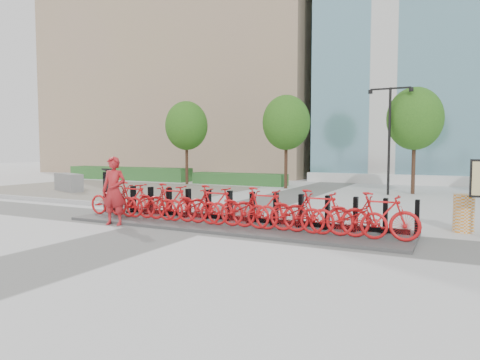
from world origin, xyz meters
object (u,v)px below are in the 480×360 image
at_px(bike_0, 114,200).
at_px(kiosk, 111,191).
at_px(worker_red, 114,191).
at_px(jersey_barrier, 69,182).
at_px(construction_barrel, 464,213).

height_order(bike_0, kiosk, kiosk).
xyz_separation_m(bike_0, worker_red, (0.88, -0.91, 0.40)).
bearing_deg(jersey_barrier, worker_red, -14.42).
bearing_deg(construction_barrel, bike_0, -166.47).
relative_size(kiosk, jersey_barrier, 0.61).
height_order(bike_0, worker_red, worker_red).
height_order(construction_barrel, jersey_barrier, construction_barrel).
bearing_deg(worker_red, kiosk, 122.48).
height_order(bike_0, construction_barrel, bike_0).
bearing_deg(kiosk, jersey_barrier, 146.01).
distance_m(bike_0, kiosk, 1.02).
xyz_separation_m(kiosk, construction_barrel, (10.39, 1.66, -0.28)).
distance_m(kiosk, construction_barrel, 10.52).
xyz_separation_m(worker_red, jersey_barrier, (-9.21, 6.50, -0.51)).
bearing_deg(worker_red, bike_0, 120.47).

